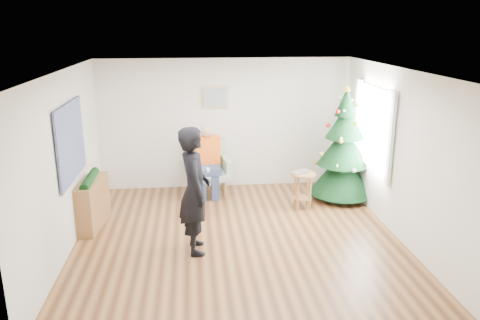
{
  "coord_description": "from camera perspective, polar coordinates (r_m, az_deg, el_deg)",
  "views": [
    {
      "loc": [
        -0.65,
        -6.66,
        3.24
      ],
      "look_at": [
        0.1,
        0.6,
        1.1
      ],
      "focal_mm": 35.0,
      "sensor_mm": 36.0,
      "label": 1
    }
  ],
  "objects": [
    {
      "name": "christmas_tree",
      "position": [
        8.97,
        12.51,
        1.38
      ],
      "size": [
        1.21,
        1.21,
        2.19
      ],
      "rotation": [
        0.0,
        0.0,
        0.11
      ],
      "color": "#3F2816",
      "rests_on": "floor"
    },
    {
      "name": "standing_man",
      "position": [
        6.73,
        -5.58,
        -3.74
      ],
      "size": [
        0.52,
        0.73,
        1.88
      ],
      "primitive_type": "imported",
      "rotation": [
        0.0,
        0.0,
        1.68
      ],
      "color": "black",
      "rests_on": "floor"
    },
    {
      "name": "armchair",
      "position": [
        9.19,
        -3.99,
        -1.78
      ],
      "size": [
        0.92,
        0.86,
        1.04
      ],
      "rotation": [
        0.0,
        0.0,
        0.14
      ],
      "color": "#8FA988",
      "rests_on": "floor"
    },
    {
      "name": "game_controller",
      "position": [
        6.61,
        -3.91,
        -1.22
      ],
      "size": [
        0.05,
        0.13,
        0.04
      ],
      "primitive_type": "cube",
      "rotation": [
        0.0,
        0.0,
        0.11
      ],
      "color": "white",
      "rests_on": "standing_man"
    },
    {
      "name": "seated_person",
      "position": [
        9.03,
        -3.95,
        0.02
      ],
      "size": [
        0.5,
        0.7,
        1.37
      ],
      "rotation": [
        0.0,
        0.0,
        0.14
      ],
      "color": "navy",
      "rests_on": "armchair"
    },
    {
      "name": "window_panel",
      "position": [
        8.46,
        15.93,
        3.83
      ],
      "size": [
        0.04,
        1.3,
        1.4
      ],
      "primitive_type": "cube",
      "color": "white",
      "rests_on": "wall_right"
    },
    {
      "name": "laptop",
      "position": [
        8.42,
        7.73,
        -1.5
      ],
      "size": [
        0.43,
        0.42,
        0.03
      ],
      "primitive_type": "imported",
      "rotation": [
        0.0,
        0.0,
        0.76
      ],
      "color": "silver",
      "rests_on": "stool"
    },
    {
      "name": "framed_picture",
      "position": [
        9.24,
        -3.07,
        7.66
      ],
      "size": [
        0.52,
        0.05,
        0.42
      ],
      "color": "tan",
      "rests_on": "wall_back"
    },
    {
      "name": "stool",
      "position": [
        8.53,
        7.64,
        -3.68
      ],
      "size": [
        0.44,
        0.44,
        0.67
      ],
      "rotation": [
        0.0,
        0.0,
        0.41
      ],
      "color": "brown",
      "rests_on": "floor"
    },
    {
      "name": "wall_right",
      "position": [
        7.62,
        18.74,
        0.7
      ],
      "size": [
        0.0,
        5.0,
        5.0
      ],
      "primitive_type": "plane",
      "rotation": [
        1.57,
        0.0,
        -1.57
      ],
      "color": "silver",
      "rests_on": "floor"
    },
    {
      "name": "tapestry",
      "position": [
        7.39,
        -19.92,
        2.12
      ],
      "size": [
        0.03,
        1.5,
        1.15
      ],
      "primitive_type": "cube",
      "color": "black",
      "rests_on": "wall_left"
    },
    {
      "name": "curtains",
      "position": [
        8.45,
        15.74,
        3.83
      ],
      "size": [
        0.05,
        1.75,
        1.5
      ],
      "color": "white",
      "rests_on": "wall_right"
    },
    {
      "name": "floor",
      "position": [
        7.44,
        -0.29,
        -9.49
      ],
      "size": [
        5.0,
        5.0,
        0.0
      ],
      "primitive_type": "plane",
      "color": "brown",
      "rests_on": "ground"
    },
    {
      "name": "wall_left",
      "position": [
        7.18,
        -20.58,
        -0.41
      ],
      "size": [
        0.0,
        5.0,
        5.0
      ],
      "primitive_type": "plane",
      "rotation": [
        1.57,
        0.0,
        1.57
      ],
      "color": "silver",
      "rests_on": "floor"
    },
    {
      "name": "garland",
      "position": [
        7.92,
        -17.85,
        -2.26
      ],
      "size": [
        0.14,
        0.9,
        0.14
      ],
      "primitive_type": "cylinder",
      "rotation": [
        1.57,
        0.0,
        0.0
      ],
      "color": "black",
      "rests_on": "console"
    },
    {
      "name": "console",
      "position": [
        8.06,
        -17.59,
        -5.09
      ],
      "size": [
        0.42,
        1.03,
        0.8
      ],
      "primitive_type": "cube",
      "rotation": [
        0.0,
        0.0,
        -0.12
      ],
      "color": "brown",
      "rests_on": "floor"
    },
    {
      "name": "wall_back",
      "position": [
        9.39,
        -1.81,
        4.4
      ],
      "size": [
        5.0,
        0.0,
        5.0
      ],
      "primitive_type": "plane",
      "rotation": [
        1.57,
        0.0,
        0.0
      ],
      "color": "silver",
      "rests_on": "floor"
    },
    {
      "name": "wall_front",
      "position": [
        4.64,
        2.75,
        -8.41
      ],
      "size": [
        5.0,
        0.0,
        5.0
      ],
      "primitive_type": "plane",
      "rotation": [
        -1.57,
        0.0,
        0.0
      ],
      "color": "silver",
      "rests_on": "floor"
    },
    {
      "name": "ceiling",
      "position": [
        6.73,
        -0.33,
        10.87
      ],
      "size": [
        5.0,
        5.0,
        0.0
      ],
      "primitive_type": "plane",
      "rotation": [
        3.14,
        0.0,
        0.0
      ],
      "color": "white",
      "rests_on": "wall_back"
    }
  ]
}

